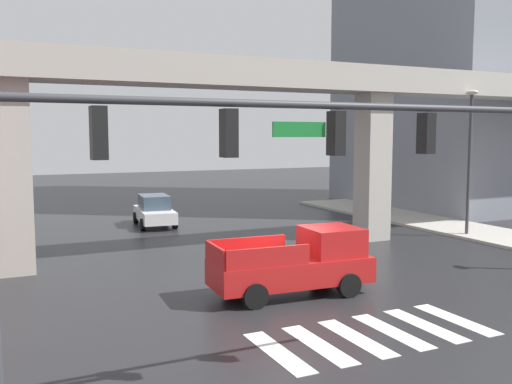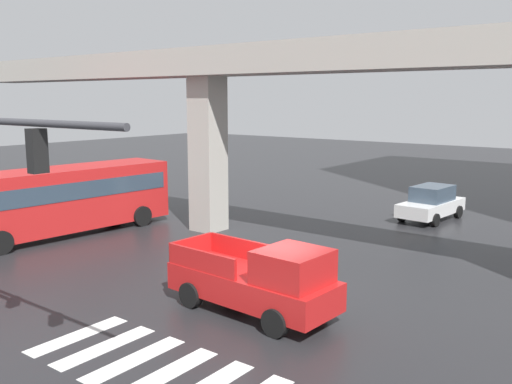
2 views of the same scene
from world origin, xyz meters
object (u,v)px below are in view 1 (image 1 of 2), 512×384
(sedan_white, at_px, (154,211))
(street_lamp_mid_block, at_px, (470,145))
(street_lamp_far_north, at_px, (370,143))
(pickup_truck, at_px, (299,263))
(traffic_signal_mast, at_px, (221,157))

(sedan_white, distance_m, street_lamp_mid_block, 16.96)
(sedan_white, height_order, street_lamp_far_north, street_lamp_far_north)
(sedan_white, xyz_separation_m, street_lamp_mid_block, (13.23, -9.94, 3.70))
(pickup_truck, relative_size, street_lamp_mid_block, 0.72)
(pickup_truck, distance_m, traffic_signal_mast, 8.84)
(traffic_signal_mast, bearing_deg, pickup_truck, 50.57)
(street_lamp_mid_block, height_order, street_lamp_far_north, same)
(traffic_signal_mast, distance_m, street_lamp_far_north, 26.42)
(pickup_truck, relative_size, street_lamp_far_north, 0.72)
(street_lamp_far_north, bearing_deg, pickup_truck, -133.17)
(street_lamp_far_north, bearing_deg, street_lamp_mid_block, -90.00)
(traffic_signal_mast, relative_size, street_lamp_far_north, 1.50)
(street_lamp_far_north, bearing_deg, traffic_signal_mast, -132.03)
(pickup_truck, bearing_deg, street_lamp_mid_block, 22.78)
(traffic_signal_mast, xyz_separation_m, street_lamp_mid_block, (17.69, 11.49, -0.11))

